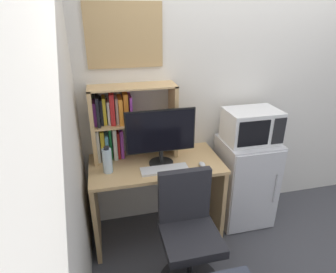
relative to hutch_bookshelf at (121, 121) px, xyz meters
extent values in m
cube|color=silver|center=(1.64, 0.13, 0.19)|extent=(6.40, 0.04, 2.60)
cube|color=silver|center=(-0.38, -1.49, 0.19)|extent=(0.04, 4.40, 2.60)
cube|color=tan|center=(0.26, -0.18, -0.35)|extent=(1.14, 0.59, 0.03)
cube|color=tan|center=(-0.29, -0.18, -0.74)|extent=(0.04, 0.53, 0.74)
cube|color=tan|center=(0.81, -0.18, -0.74)|extent=(0.04, 0.53, 0.74)
cube|color=tan|center=(-0.24, -0.01, -0.02)|extent=(0.03, 0.24, 0.64)
cube|color=tan|center=(0.46, -0.01, -0.02)|extent=(0.03, 0.24, 0.64)
cube|color=tan|center=(0.11, -0.01, 0.30)|extent=(0.73, 0.24, 0.01)
cube|color=tan|center=(0.11, -0.01, -0.01)|extent=(0.66, 0.24, 0.01)
cube|color=silver|center=(-0.21, 0.01, -0.19)|extent=(0.03, 0.18, 0.29)
cube|color=gold|center=(-0.17, 0.01, -0.20)|extent=(0.03, 0.17, 0.27)
cube|color=teal|center=(-0.14, 0.00, -0.22)|extent=(0.03, 0.20, 0.25)
cube|color=#197233|center=(-0.10, 0.02, -0.19)|extent=(0.02, 0.13, 0.29)
cube|color=silver|center=(-0.07, 0.01, -0.20)|extent=(0.03, 0.17, 0.29)
cube|color=#B21E1E|center=(-0.04, 0.02, -0.22)|extent=(0.02, 0.14, 0.24)
cube|color=purple|center=(-0.01, 0.02, -0.21)|extent=(0.03, 0.14, 0.26)
cube|color=purple|center=(-0.21, 0.01, 0.09)|extent=(0.02, 0.16, 0.20)
cube|color=black|center=(-0.18, 0.00, 0.11)|extent=(0.02, 0.20, 0.25)
cube|color=black|center=(-0.16, 0.01, 0.10)|extent=(0.02, 0.15, 0.22)
cube|color=gold|center=(-0.13, 0.02, 0.11)|extent=(0.03, 0.14, 0.23)
cube|color=silver|center=(-0.10, 0.01, 0.09)|extent=(0.02, 0.15, 0.20)
cube|color=#B21E1E|center=(-0.07, 0.01, 0.12)|extent=(0.04, 0.18, 0.26)
cube|color=silver|center=(-0.03, 0.02, 0.10)|extent=(0.02, 0.14, 0.22)
cube|color=orange|center=(0.00, 0.00, 0.10)|extent=(0.03, 0.20, 0.22)
cube|color=orange|center=(0.05, 0.01, 0.12)|extent=(0.04, 0.16, 0.25)
cube|color=purple|center=(0.08, 0.01, 0.11)|extent=(0.02, 0.18, 0.23)
cylinder|color=black|center=(0.30, -0.21, -0.33)|extent=(0.21, 0.21, 0.02)
cylinder|color=black|center=(0.30, -0.21, -0.27)|extent=(0.04, 0.04, 0.11)
cube|color=black|center=(0.30, -0.21, -0.04)|extent=(0.58, 0.01, 0.37)
cube|color=black|center=(0.30, -0.21, -0.04)|extent=(0.56, 0.02, 0.35)
cube|color=silver|center=(0.30, -0.33, -0.33)|extent=(0.39, 0.13, 0.02)
ellipsoid|color=silver|center=(0.63, -0.33, -0.32)|extent=(0.05, 0.08, 0.03)
cylinder|color=silver|center=(-0.15, -0.25, -0.24)|extent=(0.08, 0.08, 0.20)
cylinder|color=black|center=(-0.15, -0.25, -0.12)|extent=(0.04, 0.04, 0.02)
cube|color=silver|center=(1.16, -0.15, -0.67)|extent=(0.50, 0.46, 0.87)
cube|color=silver|center=(1.16, -0.39, -0.67)|extent=(0.48, 0.01, 0.84)
cylinder|color=#B2B2B7|center=(1.33, -0.40, -0.63)|extent=(0.01, 0.01, 0.30)
cube|color=silver|center=(1.16, -0.15, -0.09)|extent=(0.48, 0.33, 0.30)
cube|color=black|center=(1.09, -0.33, -0.09)|extent=(0.29, 0.01, 0.23)
cube|color=black|center=(1.33, -0.33, -0.09)|extent=(0.11, 0.01, 0.24)
cylinder|color=black|center=(0.39, -0.82, -0.87)|extent=(0.04, 0.04, 0.43)
cube|color=#232328|center=(0.39, -0.82, -0.64)|extent=(0.41, 0.41, 0.07)
cube|color=#232328|center=(0.39, -0.63, -0.39)|extent=(0.39, 0.06, 0.42)
cube|color=tan|center=(0.08, 0.10, 0.69)|extent=(0.62, 0.02, 0.50)
camera|label=1|loc=(-0.14, -2.32, 0.87)|focal=30.59mm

